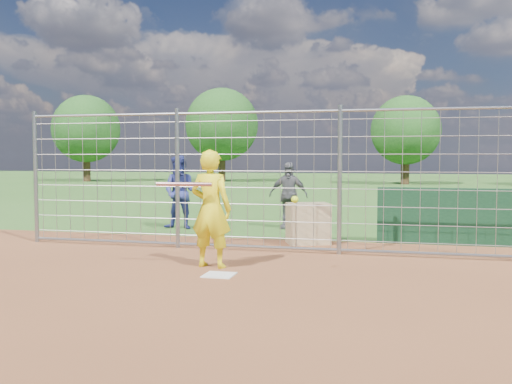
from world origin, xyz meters
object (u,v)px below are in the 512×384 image
(batter, at_px, (211,209))
(equipment_bin, at_px, (308,224))
(bystander_a, at_px, (181,192))
(bystander_b, at_px, (288,195))

(batter, relative_size, equipment_bin, 2.27)
(batter, distance_m, equipment_bin, 2.97)
(bystander_a, relative_size, bystander_b, 1.10)
(bystander_b, relative_size, equipment_bin, 1.97)
(bystander_b, bearing_deg, equipment_bin, -70.43)
(equipment_bin, bearing_deg, bystander_a, 132.51)
(bystander_a, distance_m, bystander_b, 2.54)
(batter, height_order, bystander_b, batter)
(batter, xyz_separation_m, bystander_b, (0.28, 4.96, -0.12))
(batter, distance_m, bystander_b, 4.97)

